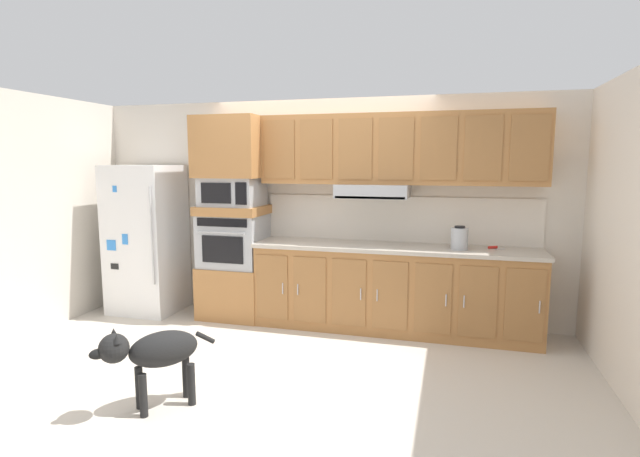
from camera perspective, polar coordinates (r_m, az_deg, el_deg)
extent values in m
plane|color=beige|center=(4.91, -3.13, -13.66)|extent=(9.60, 9.60, 0.00)
cube|color=beige|center=(5.66, 0.33, 2.27)|extent=(6.20, 0.12, 2.50)
cube|color=beige|center=(6.10, -29.07, 1.69)|extent=(0.12, 7.10, 2.50)
cube|color=silver|center=(4.57, 32.30, -0.28)|extent=(0.12, 7.10, 2.50)
cube|color=white|center=(6.20, -19.68, -1.14)|extent=(0.76, 0.70, 1.76)
cylinder|color=silver|center=(5.70, -19.13, -0.85)|extent=(0.02, 0.02, 1.10)
cube|color=#337FDB|center=(5.93, -21.92, -1.17)|extent=(0.07, 0.01, 0.12)
cube|color=#337FDB|center=(5.94, -22.97, 4.30)|extent=(0.05, 0.01, 0.07)
cube|color=#337FDB|center=(6.06, -23.30, -1.80)|extent=(0.12, 0.01, 0.12)
cube|color=black|center=(6.09, -22.96, -4.11)|extent=(0.10, 0.01, 0.07)
cube|color=#A8703D|center=(5.83, -9.93, -7.19)|extent=(0.74, 0.62, 0.60)
cube|color=#A8AAAF|center=(5.70, -10.07, -1.35)|extent=(0.70, 0.58, 0.60)
cube|color=black|center=(5.45, -11.39, -2.45)|extent=(0.49, 0.01, 0.30)
cube|color=black|center=(5.40, -11.48, 0.68)|extent=(0.59, 0.01, 0.09)
cylinder|color=#A8AAAF|center=(5.40, -11.56, -0.46)|extent=(0.56, 0.02, 0.02)
cube|color=#A8703D|center=(5.66, -10.16, 2.15)|extent=(0.74, 0.62, 0.10)
cube|color=#A8AAAF|center=(5.64, -10.21, 4.27)|extent=(0.64, 0.53, 0.32)
cube|color=black|center=(5.43, -12.13, 4.09)|extent=(0.35, 0.01, 0.22)
cube|color=black|center=(5.30, -9.28, 4.07)|extent=(0.13, 0.01, 0.24)
cube|color=#A8703D|center=(5.63, -10.33, 9.35)|extent=(0.74, 0.62, 0.68)
cube|color=#A8703D|center=(5.29, 8.61, -7.13)|extent=(2.96, 0.60, 0.88)
cube|color=#9A6738|center=(5.29, -5.65, -6.88)|extent=(0.35, 0.01, 0.70)
cylinder|color=#BCBCC1|center=(5.23, -4.41, -7.03)|extent=(0.01, 0.01, 0.12)
cube|color=#9A6738|center=(5.16, -1.23, -7.23)|extent=(0.35, 0.01, 0.70)
cylinder|color=#BCBCC1|center=(5.18, -2.63, -7.17)|extent=(0.01, 0.01, 0.12)
cube|color=#9A6738|center=(5.06, 3.40, -7.55)|extent=(0.35, 0.01, 0.70)
cylinder|color=#BCBCC1|center=(5.02, 4.80, -7.68)|extent=(0.01, 0.01, 0.12)
cube|color=#9A6738|center=(4.99, 8.20, -7.82)|extent=(0.35, 0.01, 0.70)
cylinder|color=#BCBCC1|center=(4.99, 6.72, -7.79)|extent=(0.01, 0.01, 0.12)
cube|color=#9A6738|center=(4.96, 13.09, -8.05)|extent=(0.35, 0.01, 0.70)
cylinder|color=#BCBCC1|center=(4.94, 14.57, -8.16)|extent=(0.01, 0.01, 0.12)
cube|color=#9A6738|center=(4.97, 18.02, -8.22)|extent=(0.35, 0.01, 0.70)
cylinder|color=#BCBCC1|center=(4.95, 16.54, -8.22)|extent=(0.01, 0.01, 0.12)
cube|color=#9A6738|center=(5.01, 22.90, -8.33)|extent=(0.35, 0.01, 0.70)
cylinder|color=#BCBCC1|center=(5.01, 24.38, -8.40)|extent=(0.01, 0.01, 0.12)
cube|color=#BCB2A3|center=(5.19, 8.72, -2.22)|extent=(3.00, 0.64, 0.04)
cube|color=silver|center=(5.44, 9.13, 1.10)|extent=(3.00, 0.02, 0.50)
cube|color=#A8703D|center=(5.24, 9.12, 9.18)|extent=(2.96, 0.34, 0.74)
cube|color=#A8AAAF|center=(5.21, 6.25, 4.40)|extent=(0.76, 0.48, 0.14)
cube|color=black|center=(5.00, 5.83, 3.63)|extent=(0.72, 0.04, 0.02)
cube|color=#9A6738|center=(5.36, -4.86, 9.21)|extent=(0.35, 0.01, 0.63)
cube|color=#9A6738|center=(5.23, -0.46, 9.28)|extent=(0.35, 0.01, 0.63)
cube|color=#9A6738|center=(5.13, 4.15, 9.29)|extent=(0.35, 0.01, 0.63)
cube|color=#9A6738|center=(5.07, 8.90, 9.23)|extent=(0.35, 0.01, 0.63)
cube|color=#9A6738|center=(5.04, 13.74, 9.11)|extent=(0.35, 0.01, 0.63)
cube|color=#9A6738|center=(5.04, 18.60, 8.93)|extent=(0.35, 0.01, 0.63)
cube|color=#9A6738|center=(5.08, 23.41, 8.69)|extent=(0.35, 0.01, 0.63)
cylinder|color=red|center=(5.26, 19.61, -2.09)|extent=(0.10, 0.08, 0.03)
cylinder|color=silver|center=(5.17, 20.34, -2.28)|extent=(0.10, 0.07, 0.01)
cylinder|color=#A8AAAF|center=(5.09, 16.04, -1.16)|extent=(0.17, 0.17, 0.22)
cylinder|color=black|center=(5.07, 16.09, 0.18)|extent=(0.10, 0.10, 0.02)
ellipsoid|color=black|center=(3.82, -17.85, -13.28)|extent=(0.53, 0.53, 0.26)
sphere|color=black|center=(3.75, -23.03, -12.82)|extent=(0.21, 0.21, 0.21)
ellipsoid|color=black|center=(3.74, -24.62, -13.25)|extent=(0.14, 0.14, 0.07)
cone|color=black|center=(3.65, -22.75, -11.84)|extent=(0.06, 0.06, 0.06)
cone|color=black|center=(3.78, -23.06, -11.16)|extent=(0.06, 0.06, 0.06)
cylinder|color=black|center=(3.89, -13.31, -12.34)|extent=(0.13, 0.13, 0.12)
cylinder|color=black|center=(3.84, -20.04, -17.94)|extent=(0.06, 0.06, 0.32)
cylinder|color=black|center=(3.97, -20.44, -17.09)|extent=(0.06, 0.06, 0.32)
cylinder|color=black|center=(3.91, -14.85, -17.25)|extent=(0.06, 0.06, 0.32)
cylinder|color=black|center=(4.03, -15.44, -16.46)|extent=(0.06, 0.06, 0.32)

